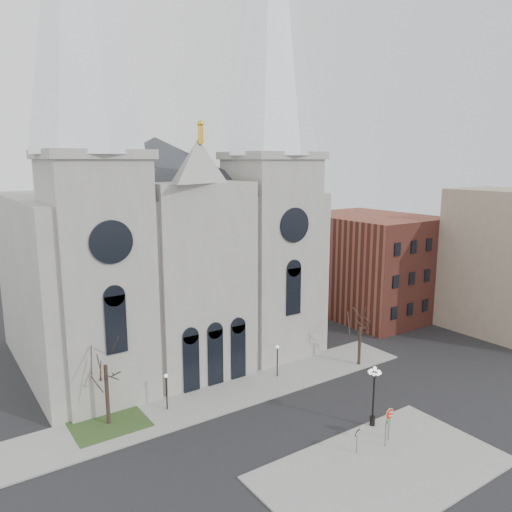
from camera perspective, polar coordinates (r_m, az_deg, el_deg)
ground at (r=40.52m, az=5.60°, el=-21.23°), size 160.00×160.00×0.00m
sidewalk_near at (r=39.32m, az=14.32°, el=-22.52°), size 18.00×10.00×0.14m
sidewalk_far at (r=48.31m, az=-3.12°, el=-15.48°), size 40.00×6.00×0.14m
grass_patch at (r=45.14m, az=-16.46°, el=-17.92°), size 6.00×5.00×0.18m
cathedral at (r=53.89m, az=-9.95°, el=7.50°), size 33.00×26.66×54.00m
bg_building_brick at (r=72.54m, az=12.74°, el=-0.93°), size 14.00×18.00×14.00m
bg_building_tan at (r=69.48m, az=27.10°, el=-0.70°), size 10.00×14.00×18.00m
tree_left at (r=42.81m, az=-16.86°, el=-11.44°), size 3.20×3.20×7.50m
tree_right at (r=54.00m, az=11.83°, el=-7.76°), size 3.20×3.20×6.00m
ped_lamp_left at (r=45.25m, az=-10.20°, el=-14.38°), size 0.32×0.32×3.26m
ped_lamp_right at (r=50.83m, az=2.45°, el=-11.29°), size 0.32×0.32×3.26m
stop_sign at (r=41.68m, az=14.99°, el=-17.38°), size 0.90×0.37×2.66m
globe_lamp at (r=42.79m, az=13.32°, el=-14.52°), size 1.27×1.27×5.12m
one_way_sign at (r=39.86m, az=11.48°, el=-19.59°), size 0.78×0.32×1.87m
street_name_sign at (r=41.19m, az=14.66°, el=-18.70°), size 0.67×0.21×2.14m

